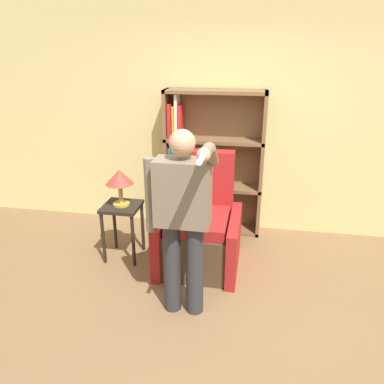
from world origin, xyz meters
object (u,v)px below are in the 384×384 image
Objects in this scene: armchair at (200,231)px; table_lamp at (120,179)px; bookcase at (204,164)px; person_standing at (182,215)px; side_table at (122,216)px.

table_lamp is at bearing -178.08° from armchair.
table_lamp is (-0.76, -0.85, 0.06)m from bookcase.
side_table is at bearing 136.44° from person_standing.
bookcase reaches higher than side_table.
armchair is (0.08, -0.83, -0.48)m from bookcase.
armchair is 0.72× the size of person_standing.
bookcase reaches higher than table_lamp.
armchair is at bearing 88.69° from person_standing.
person_standing is at bearing -43.56° from side_table.
armchair is 0.85m from side_table.
bookcase is 4.43× the size of table_lamp.
bookcase reaches higher than armchair.
bookcase is at bearing 48.32° from table_lamp.
table_lamp is at bearing -45.00° from side_table.
armchair is 1.00m from table_lamp.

